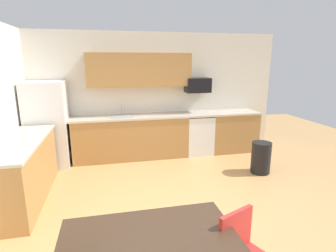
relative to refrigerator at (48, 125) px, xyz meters
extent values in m
plane|color=tan|center=(2.18, -2.22, -0.85)|extent=(12.00, 12.00, 0.00)
cube|color=silver|center=(2.18, 0.43, 0.50)|extent=(5.80, 0.10, 2.70)
cube|color=#AD7A42|center=(1.65, 0.08, -0.40)|extent=(2.44, 0.60, 0.90)
cube|color=#AD7A42|center=(4.03, 0.08, -0.40)|extent=(1.11, 0.60, 0.90)
cube|color=#AD7A42|center=(-0.12, -1.42, -0.40)|extent=(0.60, 2.00, 0.90)
cube|color=beige|center=(2.18, 0.08, 0.07)|extent=(4.80, 0.64, 0.04)
cube|color=beige|center=(-0.12, -1.42, 0.07)|extent=(0.64, 2.00, 0.04)
cube|color=#AD7A42|center=(1.88, 0.21, 1.05)|extent=(2.20, 0.34, 0.70)
cube|color=white|center=(0.00, 0.00, 0.00)|extent=(0.76, 0.70, 1.71)
cube|color=white|center=(3.17, 0.08, -0.41)|extent=(0.60, 0.60, 0.88)
cube|color=black|center=(3.17, 0.08, 0.04)|extent=(0.60, 0.60, 0.03)
cube|color=black|center=(3.17, 0.18, 0.71)|extent=(0.54, 0.36, 0.32)
cube|color=#A5A8AD|center=(1.48, 0.08, 0.03)|extent=(0.48, 0.40, 0.14)
cylinder|color=#B2B5BA|center=(1.48, 0.26, 0.19)|extent=(0.02, 0.02, 0.24)
cube|color=#422D1E|center=(1.46, -3.81, -0.14)|extent=(1.40, 0.90, 0.06)
cylinder|color=#422D1E|center=(2.10, -3.42, -0.51)|extent=(0.05, 0.05, 0.68)
cube|color=red|center=(2.22, -3.73, -0.20)|extent=(0.37, 0.18, 0.40)
cylinder|color=black|center=(3.98, -1.28, -0.55)|extent=(0.36, 0.36, 0.60)
camera|label=1|loc=(1.20, -5.60, 1.24)|focal=28.80mm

